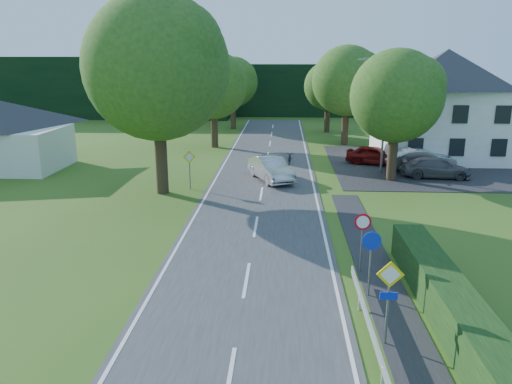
# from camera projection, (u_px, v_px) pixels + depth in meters

# --- Properties ---
(road) EXTENTS (7.00, 80.00, 0.04)m
(road) POSITION_uv_depth(u_px,v_px,m) (258.00, 214.00, 26.17)
(road) COLOR #38383B
(road) RESTS_ON ground
(parking_pad) EXTENTS (14.00, 16.00, 0.04)m
(parking_pad) POSITION_uv_depth(u_px,v_px,m) (424.00, 165.00, 38.05)
(parking_pad) COLOR black
(parking_pad) RESTS_ON ground
(line_edge_left) EXTENTS (0.12, 80.00, 0.01)m
(line_edge_left) POSITION_uv_depth(u_px,v_px,m) (197.00, 213.00, 26.34)
(line_edge_left) COLOR white
(line_edge_left) RESTS_ON road
(line_edge_right) EXTENTS (0.12, 80.00, 0.01)m
(line_edge_right) POSITION_uv_depth(u_px,v_px,m) (320.00, 215.00, 25.99)
(line_edge_right) COLOR white
(line_edge_right) RESTS_ON road
(line_centre) EXTENTS (0.12, 80.00, 0.01)m
(line_centre) POSITION_uv_depth(u_px,v_px,m) (258.00, 214.00, 26.17)
(line_centre) COLOR white
(line_centre) RESTS_ON road
(tree_main) EXTENTS (9.40, 9.40, 11.64)m
(tree_main) POSITION_uv_depth(u_px,v_px,m) (158.00, 96.00, 28.83)
(tree_main) COLOR #254E17
(tree_main) RESTS_ON ground
(tree_left_far) EXTENTS (7.00, 7.00, 8.58)m
(tree_left_far) POSITION_uv_depth(u_px,v_px,m) (214.00, 100.00, 44.59)
(tree_left_far) COLOR #254E17
(tree_left_far) RESTS_ON ground
(tree_right_far) EXTENTS (7.40, 7.40, 9.09)m
(tree_right_far) POSITION_uv_depth(u_px,v_px,m) (346.00, 96.00, 45.80)
(tree_right_far) COLOR #254E17
(tree_right_far) RESTS_ON ground
(tree_left_back) EXTENTS (6.60, 6.60, 8.07)m
(tree_left_back) POSITION_uv_depth(u_px,v_px,m) (233.00, 93.00, 56.19)
(tree_left_back) COLOR #254E17
(tree_left_back) RESTS_ON ground
(tree_right_back) EXTENTS (6.20, 6.20, 7.56)m
(tree_right_back) POSITION_uv_depth(u_px,v_px,m) (328.00, 97.00, 53.76)
(tree_right_back) COLOR #254E17
(tree_right_back) RESTS_ON ground
(tree_right_mid) EXTENTS (7.00, 7.00, 8.58)m
(tree_right_mid) POSITION_uv_depth(u_px,v_px,m) (395.00, 116.00, 32.30)
(tree_right_mid) COLOR #254E17
(tree_right_mid) RESTS_ON ground
(treeline_left) EXTENTS (44.00, 6.00, 8.00)m
(treeline_left) POSITION_uv_depth(u_px,v_px,m) (67.00, 87.00, 67.10)
(treeline_left) COLOR black
(treeline_left) RESTS_ON ground
(treeline_right) EXTENTS (30.00, 5.00, 7.00)m
(treeline_right) POSITION_uv_depth(u_px,v_px,m) (333.00, 90.00, 69.14)
(treeline_right) COLOR black
(treeline_right) RESTS_ON ground
(house_white) EXTENTS (10.60, 8.40, 8.60)m
(house_white) POSITION_uv_depth(u_px,v_px,m) (444.00, 104.00, 39.68)
(house_white) COLOR silver
(house_white) RESTS_ON ground
(streetlight) EXTENTS (2.03, 0.18, 8.00)m
(streetlight) POSITION_uv_depth(u_px,v_px,m) (383.00, 110.00, 34.20)
(streetlight) COLOR slate
(streetlight) RESTS_ON ground
(sign_priority_right) EXTENTS (0.78, 0.09, 2.59)m
(sign_priority_right) POSITION_uv_depth(u_px,v_px,m) (389.00, 288.00, 13.89)
(sign_priority_right) COLOR slate
(sign_priority_right) RESTS_ON ground
(sign_roundabout) EXTENTS (0.64, 0.08, 2.37)m
(sign_roundabout) POSITION_uv_depth(u_px,v_px,m) (371.00, 251.00, 16.82)
(sign_roundabout) COLOR slate
(sign_roundabout) RESTS_ON ground
(sign_speed_limit) EXTENTS (0.64, 0.11, 2.37)m
(sign_speed_limit) POSITION_uv_depth(u_px,v_px,m) (362.00, 229.00, 18.71)
(sign_speed_limit) COLOR slate
(sign_speed_limit) RESTS_ON ground
(sign_priority_left) EXTENTS (0.78, 0.09, 2.44)m
(sign_priority_left) POSITION_uv_depth(u_px,v_px,m) (189.00, 162.00, 30.77)
(sign_priority_left) COLOR slate
(sign_priority_left) RESTS_ON ground
(moving_car) EXTENTS (3.42, 5.04, 1.57)m
(moving_car) POSITION_uv_depth(u_px,v_px,m) (271.00, 169.00, 33.08)
(moving_car) COLOR #B2B2B7
(moving_car) RESTS_ON road
(motorcycle) EXTENTS (0.70, 1.74, 0.90)m
(motorcycle) POSITION_uv_depth(u_px,v_px,m) (290.00, 158.00, 38.48)
(motorcycle) COLOR black
(motorcycle) RESTS_ON road
(parked_car_red) EXTENTS (4.48, 2.97, 1.42)m
(parked_car_red) POSITION_uv_depth(u_px,v_px,m) (374.00, 155.00, 38.06)
(parked_car_red) COLOR maroon
(parked_car_red) RESTS_ON parking_pad
(parked_car_silver_a) EXTENTS (5.01, 2.26, 1.59)m
(parked_car_silver_a) POSITION_uv_depth(u_px,v_px,m) (421.00, 159.00, 36.03)
(parked_car_silver_a) COLOR #A2A1A6
(parked_car_silver_a) RESTS_ON parking_pad
(parked_car_grey) EXTENTS (4.71, 2.24, 1.33)m
(parked_car_grey) POSITION_uv_depth(u_px,v_px,m) (436.00, 168.00, 33.89)
(parked_car_grey) COLOR #505055
(parked_car_grey) RESTS_ON parking_pad
(parasol) EXTENTS (2.39, 2.42, 1.76)m
(parasol) POSITION_uv_depth(u_px,v_px,m) (426.00, 149.00, 39.47)
(parasol) COLOR #A60D22
(parasol) RESTS_ON parking_pad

